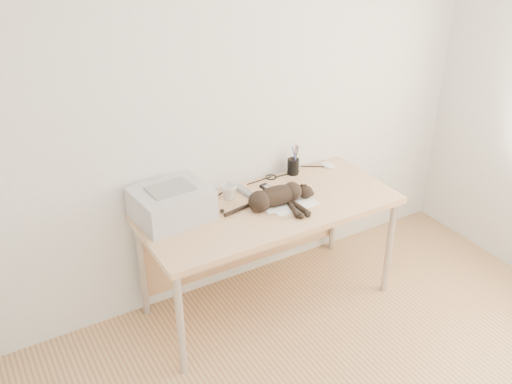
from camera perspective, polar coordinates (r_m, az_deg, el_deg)
wall_back at (r=3.54m, az=-1.58°, el=9.08°), size 3.50×0.00×3.50m
desk at (r=3.62m, az=0.65°, el=-2.59°), size 1.60×0.70×0.74m
printer at (r=3.35m, az=-8.47°, el=-1.10°), size 0.45×0.40×0.20m
papers at (r=3.52m, az=3.25°, el=-1.07°), size 0.34×0.26×0.01m
cat at (r=3.45m, az=1.89°, el=-0.58°), size 0.59×0.28×0.13m
mug at (r=3.55m, az=-2.71°, el=0.05°), size 0.14×0.14×0.09m
pen_cup at (r=3.85m, az=3.73°, el=2.59°), size 0.08×0.08×0.20m
remote_grey at (r=3.61m, az=-0.98°, el=-0.05°), size 0.08×0.20×0.02m
remote_black at (r=3.64m, az=1.50°, el=0.17°), size 0.07×0.18×0.02m
mouse at (r=3.99m, az=7.19°, el=2.83°), size 0.11×0.14×0.04m
cable_tangle at (r=3.72m, az=-1.10°, el=0.79°), size 1.36×0.08×0.01m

